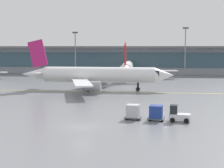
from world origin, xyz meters
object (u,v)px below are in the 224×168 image
Objects in this scene: taxiing_regional_jet at (97,75)px; baggage_tug at (178,115)px; gate_airplane_1 at (127,68)px; cargo_dolly_trailing at (133,111)px; cargo_dolly_lead at (156,112)px; apron_light_mast_2 at (185,50)px; apron_light_mast_1 at (75,52)px.

taxiing_regional_jet is 12.05× the size of baggage_tug.
taxiing_regional_jet is 33.98m from baggage_tug.
gate_airplane_1 reaches higher than cargo_dolly_trailing.
cargo_dolly_lead is 71.73m from apron_light_mast_2.
apron_light_mast_2 is (35.56, 0.99, 0.66)m from apron_light_mast_1.
apron_light_mast_2 reaches higher than baggage_tug.
baggage_tug is 2.76m from cargo_dolly_lead.
gate_airplane_1 reaches higher than cargo_dolly_lead.
gate_airplane_1 is at bearing 82.40° from taxiing_regional_jet.
apron_light_mast_1 reaches higher than cargo_dolly_lead.
gate_airplane_1 reaches higher than baggage_tug.
taxiing_regional_jet is 42.05m from apron_light_mast_1.
taxiing_regional_jet is at bearing -71.33° from apron_light_mast_1.
cargo_dolly_lead is 74.54m from apron_light_mast_1.
apron_light_mast_1 reaches higher than taxiing_regional_jet.
gate_airplane_1 is 2.24× the size of apron_light_mast_1.
gate_airplane_1 is 59.44m from cargo_dolly_trailing.
apron_light_mast_1 is (-28.38, 70.00, 6.92)m from baggage_tug.
gate_airplane_1 is at bearing 101.94° from cargo_dolly_trailing.
cargo_dolly_trailing is at bearing -100.37° from apron_light_mast_2.
taxiing_regional_jet is at bearing 169.76° from gate_airplane_1.
cargo_dolly_trailing is 73.23m from apron_light_mast_1.
taxiing_regional_jet is 14.53× the size of cargo_dolly_lead.
baggage_tug is 1.21× the size of cargo_dolly_trailing.
gate_airplane_1 is at bearing -148.12° from apron_light_mast_2.
baggage_tug is (10.64, -59.91, -2.29)m from gate_airplane_1.
cargo_dolly_lead is at bearing -69.78° from apron_light_mast_1.
apron_light_mast_2 is (17.82, 11.09, 5.29)m from gate_airplane_1.
cargo_dolly_lead is 0.15× the size of apron_light_mast_2.
apron_light_mast_2 reaches higher than apron_light_mast_1.
cargo_dolly_trailing is (9.32, -29.69, -2.25)m from taxiing_regional_jet.
cargo_dolly_lead is at bearing -97.99° from apron_light_mast_2.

